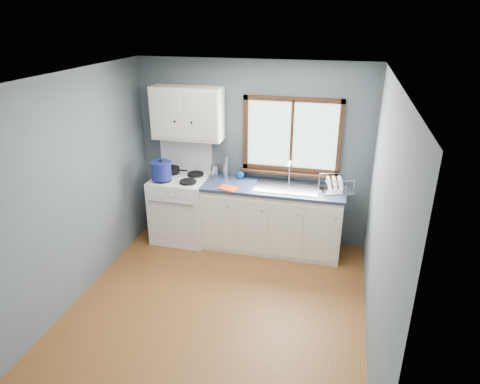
% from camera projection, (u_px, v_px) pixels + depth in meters
% --- Properties ---
extents(floor, '(3.20, 3.60, 0.02)m').
position_uv_depth(floor, '(216.00, 310.00, 4.74)').
color(floor, brown).
rests_on(floor, ground).
extents(ceiling, '(3.20, 3.60, 0.02)m').
position_uv_depth(ceiling, '(210.00, 77.00, 3.76)').
color(ceiling, white).
rests_on(ceiling, wall_back).
extents(wall_back, '(3.20, 0.02, 2.50)m').
position_uv_depth(wall_back, '(252.00, 153.00, 5.87)').
color(wall_back, '#515D64').
rests_on(wall_back, ground).
extents(wall_front, '(3.20, 0.02, 2.50)m').
position_uv_depth(wall_front, '(127.00, 327.00, 2.63)').
color(wall_front, '#515D64').
rests_on(wall_front, ground).
extents(wall_left, '(0.02, 3.60, 2.50)m').
position_uv_depth(wall_left, '(71.00, 192.00, 4.61)').
color(wall_left, '#515D64').
rests_on(wall_left, ground).
extents(wall_right, '(0.02, 3.60, 2.50)m').
position_uv_depth(wall_right, '(382.00, 225.00, 3.90)').
color(wall_right, '#515D64').
rests_on(wall_right, ground).
extents(gas_range, '(0.76, 0.69, 1.36)m').
position_uv_depth(gas_range, '(181.00, 206.00, 6.07)').
color(gas_range, white).
rests_on(gas_range, floor).
extents(base_cabinets, '(1.85, 0.60, 0.88)m').
position_uv_depth(base_cabinets, '(272.00, 221.00, 5.83)').
color(base_cabinets, white).
rests_on(base_cabinets, floor).
extents(countertop, '(1.89, 0.64, 0.04)m').
position_uv_depth(countertop, '(273.00, 188.00, 5.64)').
color(countertop, '#1E2A44').
rests_on(countertop, base_cabinets).
extents(sink, '(0.84, 0.46, 0.44)m').
position_uv_depth(sink, '(287.00, 192.00, 5.62)').
color(sink, silver).
rests_on(sink, countertop).
extents(window, '(1.36, 0.10, 1.03)m').
position_uv_depth(window, '(292.00, 141.00, 5.63)').
color(window, '#9EC6A8').
rests_on(window, wall_back).
extents(upper_cabinets, '(0.95, 0.35, 0.70)m').
position_uv_depth(upper_cabinets, '(187.00, 113.00, 5.68)').
color(upper_cabinets, white).
rests_on(upper_cabinets, wall_back).
extents(skillet, '(0.38, 0.26, 0.05)m').
position_uv_depth(skillet, '(171.00, 169.00, 6.05)').
color(skillet, black).
rests_on(skillet, gas_range).
extents(stockpot, '(0.34, 0.34, 0.28)m').
position_uv_depth(stockpot, '(161.00, 170.00, 5.73)').
color(stockpot, navy).
rests_on(stockpot, gas_range).
extents(utensil_crock, '(0.15, 0.15, 0.37)m').
position_uv_depth(utensil_crock, '(215.00, 170.00, 5.99)').
color(utensil_crock, silver).
rests_on(utensil_crock, countertop).
extents(thermos, '(0.08, 0.08, 0.31)m').
position_uv_depth(thermos, '(226.00, 166.00, 5.89)').
color(thermos, silver).
rests_on(thermos, countertop).
extents(soap_bottle, '(0.10, 0.10, 0.25)m').
position_uv_depth(soap_bottle, '(240.00, 171.00, 5.84)').
color(soap_bottle, '#0C55B3').
rests_on(soap_bottle, countertop).
extents(dish_towel, '(0.26, 0.22, 0.02)m').
position_uv_depth(dish_towel, '(228.00, 188.00, 5.55)').
color(dish_towel, '#EC4815').
rests_on(dish_towel, countertop).
extents(dish_rack, '(0.47, 0.41, 0.20)m').
position_uv_depth(dish_rack, '(335.00, 187.00, 5.48)').
color(dish_rack, silver).
rests_on(dish_rack, countertop).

